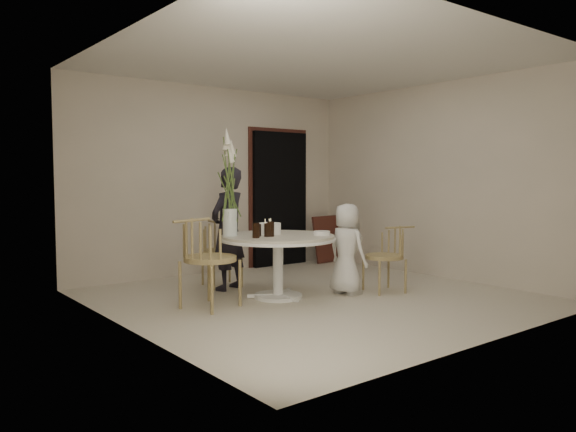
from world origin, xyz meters
TOP-DOWN VIEW (x-y plane):
  - ground at (0.00, 0.00)m, footprint 4.50×4.50m
  - room_shell at (0.00, 0.00)m, footprint 4.50×4.50m
  - doorway at (1.15, 2.19)m, footprint 1.00×0.10m
  - door_trim at (1.15, 2.23)m, footprint 1.12×0.03m
  - table at (-0.35, 0.25)m, footprint 1.33×1.33m
  - picture_frame at (1.95, 1.95)m, footprint 0.58×0.22m
  - chair_far at (-0.48, 1.37)m, footprint 0.50×0.53m
  - chair_right at (0.98, -0.30)m, footprint 0.54×0.52m
  - chair_left at (-1.35, 0.27)m, footprint 0.68×0.65m
  - girl at (-0.54, 1.02)m, footprint 0.65×0.54m
  - boy at (0.42, -0.09)m, footprint 0.38×0.55m
  - birthday_cake at (-0.36, 0.41)m, footprint 0.27×0.27m
  - cola_tumbler_a at (-0.54, 0.19)m, footprint 0.09×0.09m
  - cola_tumbler_b at (-0.50, 0.18)m, footprint 0.09×0.09m
  - cola_tumbler_c at (-0.72, 0.16)m, footprint 0.10×0.10m
  - cola_tumbler_d at (-0.60, 0.29)m, footprint 0.08×0.08m
  - plate_stack at (0.04, -0.07)m, footprint 0.23×0.23m
  - flower_vase at (-0.82, 0.53)m, footprint 0.17×0.17m

SIDE VIEW (x-z plane):
  - ground at x=0.00m, z-range 0.00..0.00m
  - picture_frame at x=1.95m, z-range 0.00..0.76m
  - chair_right at x=0.98m, z-range 0.12..0.92m
  - chair_far at x=-0.48m, z-range 0.12..0.95m
  - boy at x=0.42m, z-range 0.00..1.08m
  - table at x=-0.35m, z-range 0.25..0.98m
  - chair_left at x=-1.35m, z-range 0.14..1.12m
  - plate_stack at x=0.04m, z-range 0.73..0.78m
  - girl at x=-0.54m, z-range 0.00..1.52m
  - birthday_cake at x=-0.36m, z-range 0.71..0.89m
  - cola_tumbler_d at x=-0.60m, z-range 0.73..0.87m
  - cola_tumbler_a at x=-0.54m, z-range 0.73..0.88m
  - cola_tumbler_c at x=-0.72m, z-range 0.73..0.90m
  - cola_tumbler_b at x=-0.50m, z-range 0.73..0.90m
  - doorway at x=1.15m, z-range 0.00..2.10m
  - door_trim at x=1.15m, z-range 0.00..2.22m
  - flower_vase at x=-0.82m, z-range 0.66..1.89m
  - room_shell at x=0.00m, z-range -0.63..3.87m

